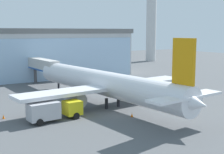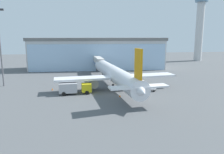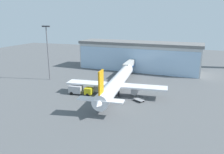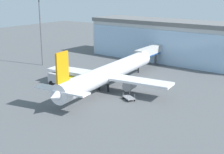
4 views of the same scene
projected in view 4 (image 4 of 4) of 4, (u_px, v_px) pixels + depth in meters
ground at (89, 94)px, 66.21m from camera, size 240.00×240.00×0.00m
terminal_building at (171, 41)px, 97.08m from camera, size 54.62×16.82×12.47m
jet_bridge at (149, 52)px, 88.11m from camera, size 2.62×12.80×5.86m
apron_light_mast at (40, 25)px, 88.89m from camera, size 3.20×0.40×19.96m
airplane at (108, 73)px, 69.42m from camera, size 30.44×39.80×11.00m
catering_truck at (62, 79)px, 72.37m from camera, size 7.41×2.83×2.65m
baggage_cart at (129, 98)px, 62.69m from camera, size 3.22×2.84×1.50m
safety_cone_nose at (84, 96)px, 64.07m from camera, size 0.36×0.36×0.55m
safety_cone_wingtip at (59, 76)px, 79.27m from camera, size 0.36×0.36×0.55m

